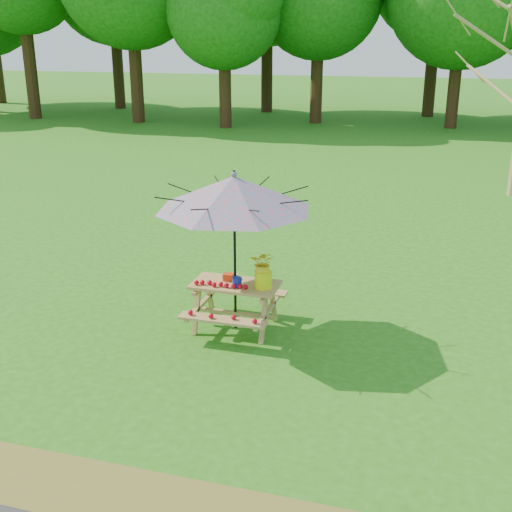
# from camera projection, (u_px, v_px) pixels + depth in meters

# --- Properties ---
(ground) EXTENTS (120.00, 120.00, 0.00)m
(ground) POSITION_uv_depth(u_px,v_px,m) (40.00, 337.00, 8.79)
(ground) COLOR #236C14
(ground) RESTS_ON ground
(picnic_table) EXTENTS (1.20, 1.32, 0.67)m
(picnic_table) POSITION_uv_depth(u_px,v_px,m) (235.00, 306.00, 8.96)
(picnic_table) COLOR #A87D4B
(picnic_table) RESTS_ON ground
(patio_umbrella) EXTENTS (2.49, 2.49, 2.25)m
(patio_umbrella) POSITION_uv_depth(u_px,v_px,m) (234.00, 193.00, 8.43)
(patio_umbrella) COLOR black
(patio_umbrella) RESTS_ON ground
(produce_bins) EXTENTS (0.31, 0.37, 0.13)m
(produce_bins) POSITION_uv_depth(u_px,v_px,m) (233.00, 279.00, 8.86)
(produce_bins) COLOR red
(produce_bins) RESTS_ON picnic_table
(tomatoes_row) EXTENTS (0.77, 0.13, 0.07)m
(tomatoes_row) POSITION_uv_depth(u_px,v_px,m) (221.00, 285.00, 8.72)
(tomatoes_row) COLOR red
(tomatoes_row) RESTS_ON picnic_table
(flower_bucket) EXTENTS (0.33, 0.29, 0.53)m
(flower_bucket) POSITION_uv_depth(u_px,v_px,m) (263.00, 268.00, 8.61)
(flower_bucket) COLOR #F3FB0D
(flower_bucket) RESTS_ON picnic_table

